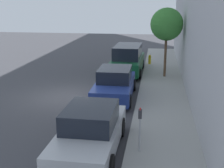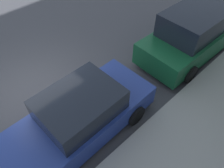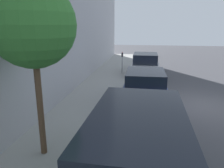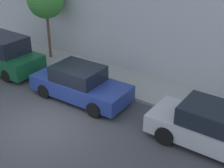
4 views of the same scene
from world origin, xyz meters
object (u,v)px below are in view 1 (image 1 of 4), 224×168
at_px(parked_minivan_third, 128,60).
at_px(fire_hydrant, 150,59).
at_px(street_tree, 167,24).
at_px(parked_sedan_nearest, 90,132).
at_px(parked_sedan_second, 115,84).
at_px(parking_meter_near, 140,125).

relative_size(parked_minivan_third, fire_hydrant, 7.16).
xyz_separation_m(parked_minivan_third, street_tree, (2.46, -1.17, 2.46)).
bearing_deg(parked_sedan_nearest, parked_minivan_third, 89.55).
distance_m(parked_sedan_second, fire_hydrant, 8.32).
bearing_deg(parked_sedan_second, parked_sedan_nearest, -89.78).
relative_size(parked_sedan_nearest, street_tree, 1.07).
height_order(parking_meter_near, street_tree, street_tree).
relative_size(parked_sedan_second, parked_minivan_third, 0.92).
relative_size(parked_sedan_nearest, parked_sedan_second, 1.00).
height_order(parked_minivan_third, street_tree, street_tree).
height_order(parked_sedan_nearest, parked_sedan_second, same).
xyz_separation_m(parked_sedan_second, street_tree, (2.57, 4.38, 2.66)).
xyz_separation_m(parked_sedan_second, parked_minivan_third, (0.11, 5.55, 0.20)).
distance_m(parked_sedan_nearest, parked_sedan_second, 5.91).
height_order(parked_sedan_second, parking_meter_near, parking_meter_near).
relative_size(parking_meter_near, fire_hydrant, 2.11).
bearing_deg(parking_meter_near, street_tree, 84.71).
xyz_separation_m(parking_meter_near, fire_hydrant, (-0.10, 14.07, -0.55)).
distance_m(parked_sedan_nearest, parking_meter_near, 1.63).
relative_size(parked_sedan_second, fire_hydrant, 6.57).
height_order(parked_sedan_nearest, parked_minivan_third, parked_minivan_third).
distance_m(parked_sedan_nearest, parked_minivan_third, 11.47).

